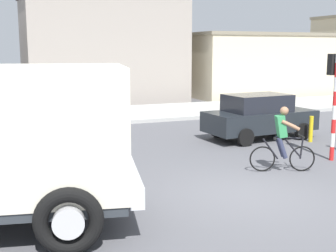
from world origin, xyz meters
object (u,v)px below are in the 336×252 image
car_red_near (259,116)px  bollard_far (311,129)px  cyclist (283,139)px  traffic_light_pole (334,89)px

car_red_near → bollard_far: (1.36, -1.16, -0.37)m
cyclist → traffic_light_pole: (2.07, 0.53, 1.20)m
cyclist → bollard_far: 4.31m
traffic_light_pole → car_red_near: 3.66m
cyclist → traffic_light_pole: 2.45m
traffic_light_pole → bollard_far: traffic_light_pole is taller
cyclist → traffic_light_pole: size_ratio=0.54×
bollard_far → cyclist: bearing=-139.1°
car_red_near → bollard_far: size_ratio=4.58×
traffic_light_pole → car_red_near: bearing=93.1°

